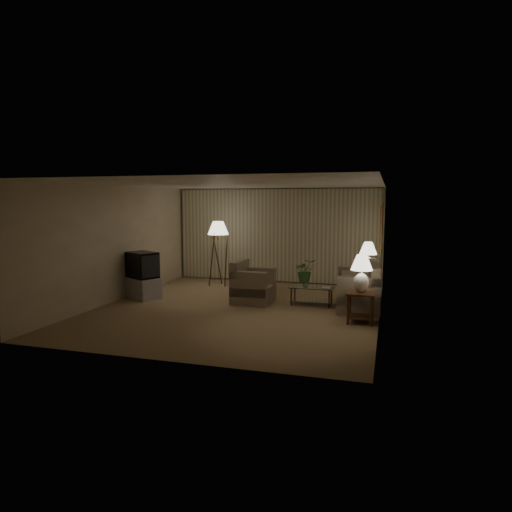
{
  "coord_description": "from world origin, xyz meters",
  "views": [
    {
      "loc": [
        3.14,
        -9.34,
        2.35
      ],
      "look_at": [
        0.22,
        0.6,
        1.09
      ],
      "focal_mm": 32.0,
      "sensor_mm": 36.0,
      "label": 1
    }
  ],
  "objects": [
    {
      "name": "side_table_far",
      "position": [
        2.65,
        2.09,
        0.4
      ],
      "size": [
        0.51,
        0.42,
        0.6
      ],
      "color": "#331A0D",
      "rests_on": "ground"
    },
    {
      "name": "tv_cabinet",
      "position": [
        -2.55,
        0.3,
        0.25
      ],
      "size": [
        1.32,
        1.26,
        0.5
      ],
      "primitive_type": "cube",
      "rotation": [
        0.0,
        0.0,
        -0.49
      ],
      "color": "#A8A8AA",
      "rests_on": "ground"
    },
    {
      "name": "coffee_table",
      "position": [
        1.49,
        0.74,
        0.27
      ],
      "size": [
        0.99,
        0.54,
        0.41
      ],
      "color": "silver",
      "rests_on": "ground"
    },
    {
      "name": "side_table_near",
      "position": [
        2.65,
        -0.51,
        0.41
      ],
      "size": [
        0.53,
        0.53,
        0.6
      ],
      "color": "#331A0D",
      "rests_on": "ground"
    },
    {
      "name": "armchair",
      "position": [
        0.15,
        0.6,
        0.38
      ],
      "size": [
        0.93,
        0.89,
        0.76
      ],
      "rotation": [
        0.0,
        0.0,
        1.56
      ],
      "color": "gray",
      "rests_on": "ground"
    },
    {
      "name": "ottoman",
      "position": [
        -0.12,
        2.09,
        0.22
      ],
      "size": [
        0.78,
        0.78,
        0.45
      ],
      "primitive_type": "cylinder",
      "rotation": [
        0.0,
        0.0,
        -0.18
      ],
      "color": "#984733",
      "rests_on": "ground"
    },
    {
      "name": "crt_tv",
      "position": [
        -2.55,
        0.3,
        0.81
      ],
      "size": [
        1.16,
        1.12,
        0.62
      ],
      "primitive_type": "cube",
      "rotation": [
        0.0,
        0.0,
        -0.49
      ],
      "color": "black",
      "rests_on": "tv_cabinet"
    },
    {
      "name": "floor_lamp",
      "position": [
        -1.39,
        2.37,
        0.93
      ],
      "size": [
        0.58,
        0.58,
        1.78
      ],
      "color": "#331A0D",
      "rests_on": "ground"
    },
    {
      "name": "ground",
      "position": [
        0.0,
        0.0,
        0.0
      ],
      "size": [
        7.0,
        7.0,
        0.0
      ],
      "primitive_type": "plane",
      "color": "olive",
      "rests_on": "ground"
    },
    {
      "name": "table_lamp_far",
      "position": [
        2.65,
        2.09,
        1.04
      ],
      "size": [
        0.43,
        0.43,
        0.74
      ],
      "color": "white",
      "rests_on": "side_table_far"
    },
    {
      "name": "vase",
      "position": [
        1.34,
        0.74,
        0.49
      ],
      "size": [
        0.16,
        0.16,
        0.15
      ],
      "primitive_type": "imported",
      "rotation": [
        0.0,
        0.0,
        0.09
      ],
      "color": "silver",
      "rests_on": "coffee_table"
    },
    {
      "name": "book",
      "position": [
        1.74,
        0.64,
        0.42
      ],
      "size": [
        0.2,
        0.26,
        0.02
      ],
      "primitive_type": "imported",
      "rotation": [
        0.0,
        0.0,
        0.1
      ],
      "color": "olive",
      "rests_on": "coffee_table"
    },
    {
      "name": "flowers",
      "position": [
        1.34,
        0.74,
        0.83
      ],
      "size": [
        0.59,
        0.55,
        0.53
      ],
      "primitive_type": "imported",
      "rotation": [
        0.0,
        0.0,
        0.37
      ],
      "color": "#35662D",
      "rests_on": "vase"
    },
    {
      "name": "sofa",
      "position": [
        2.5,
        0.84,
        0.39
      ],
      "size": [
        1.92,
        1.19,
        0.78
      ],
      "rotation": [
        0.0,
        0.0,
        -1.48
      ],
      "color": "gray",
      "rests_on": "ground"
    },
    {
      "name": "table_lamp_near",
      "position": [
        2.65,
        -0.51,
        1.03
      ],
      "size": [
        0.42,
        0.42,
        0.72
      ],
      "color": "white",
      "rests_on": "side_table_near"
    },
    {
      "name": "room_shell",
      "position": [
        0.02,
        1.51,
        1.75
      ],
      "size": [
        6.04,
        7.02,
        2.72
      ],
      "color": "beige",
      "rests_on": "ground"
    }
  ]
}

